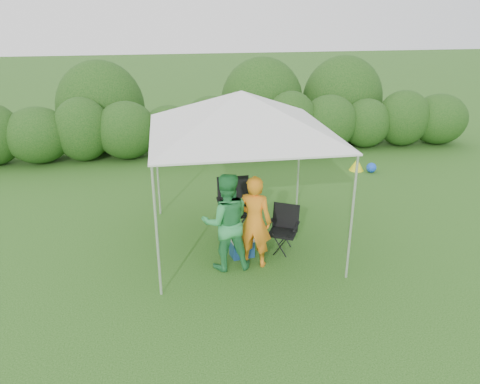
{
  "coord_description": "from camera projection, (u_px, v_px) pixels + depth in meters",
  "views": [
    {
      "loc": [
        -1.27,
        -7.22,
        4.2
      ],
      "look_at": [
        -0.04,
        0.4,
        1.05
      ],
      "focal_mm": 35.0,
      "sensor_mm": 36.0,
      "label": 1
    }
  ],
  "objects": [
    {
      "name": "hedge",
      "position": [
        214.0,
        127.0,
        13.56
      ],
      "size": [
        15.99,
        1.53,
        1.8
      ],
      "color": "#264E18",
      "rests_on": "ground"
    },
    {
      "name": "bottle",
      "position": [
        246.0,
        233.0,
        8.13
      ],
      "size": [
        0.07,
        0.07,
        0.25
      ],
      "primitive_type": "cylinder",
      "color": "#592D0C",
      "rests_on": "cooler"
    },
    {
      "name": "cooler",
      "position": [
        242.0,
        247.0,
        8.26
      ],
      "size": [
        0.45,
        0.36,
        0.34
      ],
      "rotation": [
        0.0,
        0.0,
        0.17
      ],
      "color": "navy",
      "rests_on": "ground"
    },
    {
      "name": "man",
      "position": [
        254.0,
        222.0,
        7.77
      ],
      "size": [
        0.69,
        0.58,
        1.61
      ],
      "primitive_type": "imported",
      "rotation": [
        0.0,
        0.0,
        2.75
      ],
      "color": "orange",
      "rests_on": "ground"
    },
    {
      "name": "woman",
      "position": [
        226.0,
        222.0,
        7.68
      ],
      "size": [
        0.83,
        0.66,
        1.69
      ],
      "primitive_type": "imported",
      "rotation": [
        0.0,
        0.0,
        3.16
      ],
      "color": "green",
      "rests_on": "ground"
    },
    {
      "name": "canopy",
      "position": [
        241.0,
        112.0,
        7.9
      ],
      "size": [
        3.1,
        3.1,
        2.83
      ],
      "color": "silver",
      "rests_on": "ground"
    },
    {
      "name": "chair_left",
      "position": [
        235.0,
        203.0,
        8.97
      ],
      "size": [
        0.69,
        0.62,
        1.09
      ],
      "rotation": [
        0.0,
        0.0,
        0.02
      ],
      "color": "black",
      "rests_on": "ground"
    },
    {
      "name": "chair_right",
      "position": [
        284.0,
        225.0,
        8.38
      ],
      "size": [
        0.65,
        0.63,
        0.84
      ],
      "rotation": [
        0.0,
        0.0,
        -0.47
      ],
      "color": "black",
      "rests_on": "ground"
    },
    {
      "name": "lawn_toy",
      "position": [
        361.0,
        165.0,
        12.45
      ],
      "size": [
        0.65,
        0.54,
        0.32
      ],
      "color": "yellow",
      "rests_on": "ground"
    },
    {
      "name": "ground",
      "position": [
        246.0,
        254.0,
        8.37
      ],
      "size": [
        70.0,
        70.0,
        0.0
      ],
      "primitive_type": "plane",
      "color": "#32631F"
    }
  ]
}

